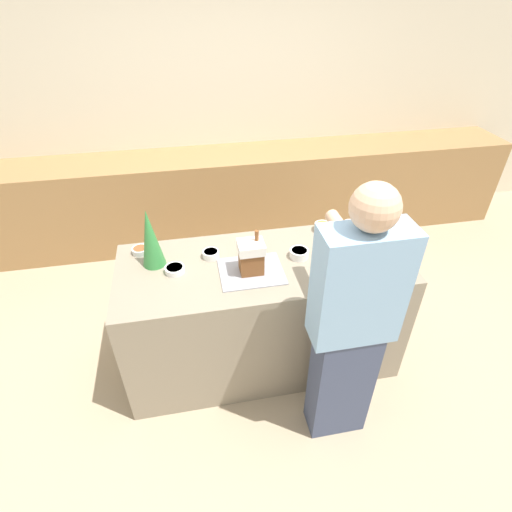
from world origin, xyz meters
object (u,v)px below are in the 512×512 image
object	(u,v)px
candy_bowl_far_right	(299,253)
candy_bowl_near_tray_right	(350,225)
baking_tray	(251,271)
mug	(348,261)
candy_bowl_beside_tree	(323,227)
decorative_tree	(150,238)
candy_bowl_front_corner	(140,250)
cookbook	(372,238)
candy_bowl_center_rear	(175,269)
candy_bowl_far_left	(211,254)
gingerbread_house	(251,256)
person	(351,325)

from	to	relation	value
candy_bowl_far_right	candy_bowl_near_tray_right	size ratio (longest dim) A/B	1.24
baking_tray	mug	size ratio (longest dim) A/B	4.09
candy_bowl_beside_tree	decorative_tree	bearing A→B (deg)	-171.48
candy_bowl_front_corner	cookbook	world-z (taller)	candy_bowl_front_corner
candy_bowl_center_rear	candy_bowl_front_corner	size ratio (longest dim) A/B	1.15
candy_bowl_beside_tree	baking_tray	bearing A→B (deg)	-147.62
baking_tray	decorative_tree	bearing A→B (deg)	161.48
cookbook	mug	world-z (taller)	mug
candy_bowl_far_left	candy_bowl_front_corner	bearing A→B (deg)	163.40
baking_tray	candy_bowl_beside_tree	size ratio (longest dim) A/B	3.15
gingerbread_house	baking_tray	bearing A→B (deg)	-150.57
baking_tray	cookbook	bearing A→B (deg)	12.68
decorative_tree	candy_bowl_far_right	size ratio (longest dim) A/B	3.16
mug	person	size ratio (longest dim) A/B	0.06
decorative_tree	person	size ratio (longest dim) A/B	0.23
candy_bowl_near_tray_right	cookbook	xyz separation A→B (m)	(0.10, -0.16, -0.02)
cookbook	decorative_tree	bearing A→B (deg)	-179.91
baking_tray	candy_bowl_near_tray_right	distance (m)	0.87
gingerbread_house	candy_bowl_center_rear	world-z (taller)	gingerbread_house
gingerbread_house	cookbook	distance (m)	0.92
candy_bowl_beside_tree	mug	xyz separation A→B (m)	(0.01, -0.44, 0.02)
candy_bowl_center_rear	person	world-z (taller)	person
gingerbread_house	candy_bowl_front_corner	size ratio (longest dim) A/B	2.56
cookbook	person	bearing A→B (deg)	-120.99
candy_bowl_far_left	candy_bowl_far_right	world-z (taller)	candy_bowl_far_right
mug	candy_bowl_front_corner	bearing A→B (deg)	162.71
candy_bowl_far_left	baking_tray	bearing A→B (deg)	-41.36
decorative_tree	mug	distance (m)	1.24
candy_bowl_far_right	decorative_tree	bearing A→B (deg)	173.67
gingerbread_house	cookbook	bearing A→B (deg)	12.68
baking_tray	candy_bowl_front_corner	bearing A→B (deg)	153.72
candy_bowl_far_left	mug	bearing A→B (deg)	-17.67
candy_bowl_far_left	candy_bowl_beside_tree	bearing A→B (deg)	11.85
candy_bowl_front_corner	gingerbread_house	bearing A→B (deg)	-26.25
candy_bowl_beside_tree	mug	distance (m)	0.44
candy_bowl_center_rear	candy_bowl_far_right	world-z (taller)	candy_bowl_far_right
candy_bowl_far_right	candy_bowl_near_tray_right	world-z (taller)	candy_bowl_far_right
gingerbread_house	candy_bowl_front_corner	bearing A→B (deg)	153.75
gingerbread_house	candy_bowl_front_corner	world-z (taller)	gingerbread_house
baking_tray	decorative_tree	distance (m)	0.65
candy_bowl_center_rear	candy_bowl_near_tray_right	world-z (taller)	candy_bowl_near_tray_right
decorative_tree	cookbook	distance (m)	1.49
candy_bowl_far_left	candy_bowl_front_corner	size ratio (longest dim) A/B	1.01
gingerbread_house	mug	bearing A→B (deg)	-6.04
gingerbread_house	cookbook	xyz separation A→B (m)	(0.89, 0.20, -0.11)
candy_bowl_center_rear	cookbook	distance (m)	1.36
decorative_tree	mug	world-z (taller)	decorative_tree
candy_bowl_far_left	candy_bowl_near_tray_right	size ratio (longest dim) A/B	1.09
candy_bowl_far_left	person	world-z (taller)	person
candy_bowl_center_rear	mug	bearing A→B (deg)	-8.09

